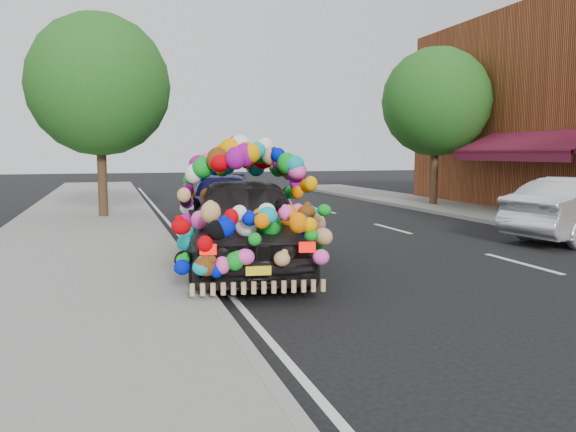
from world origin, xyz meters
The scene contains 8 objects.
ground centered at (0.00, 0.00, 0.00)m, with size 100.00×100.00×0.00m, color black.
sidewalk centered at (-4.30, 0.00, 0.06)m, with size 4.00×60.00×0.12m, color gray.
kerb centered at (-2.35, 0.00, 0.07)m, with size 0.15×60.00×0.13m, color gray.
lane_markings centered at (3.60, 0.00, 0.01)m, with size 6.00×50.00×0.01m, color silver, non-canonical shape.
tree_near_sidewalk centered at (-3.80, 9.50, 4.02)m, with size 4.20×4.20×6.13m.
tree_far_b centered at (8.00, 10.00, 3.89)m, with size 4.00×4.00×5.90m.
plush_art_car centered at (-1.35, 1.10, 1.18)m, with size 3.09×5.32×2.29m.
navy_sedan centered at (-0.53, 7.46, 0.69)m, with size 1.94×4.76×1.38m, color #050632.
Camera 1 is at (-3.60, -8.38, 2.04)m, focal length 35.00 mm.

